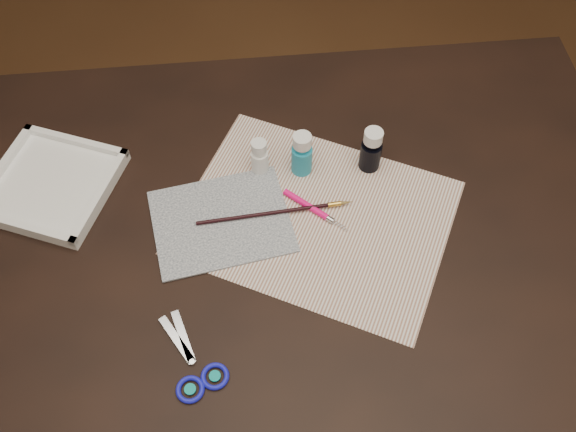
{
  "coord_description": "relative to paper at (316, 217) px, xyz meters",
  "views": [
    {
      "loc": [
        -0.06,
        -0.6,
        1.71
      ],
      "look_at": [
        0.0,
        0.0,
        0.8
      ],
      "focal_mm": 40.0,
      "sensor_mm": 36.0,
      "label": 1
    }
  ],
  "objects": [
    {
      "name": "paper",
      "position": [
        0.0,
        0.0,
        0.0
      ],
      "size": [
        0.57,
        0.53,
        0.0
      ],
      "primitive_type": "cube",
      "rotation": [
        0.0,
        0.0,
        -0.48
      ],
      "color": "white",
      "rests_on": "table"
    },
    {
      "name": "palette_tray",
      "position": [
        -0.48,
        0.11,
        0.01
      ],
      "size": [
        0.28,
        0.28,
        0.03
      ],
      "primitive_type": "cube",
      "rotation": [
        0.0,
        0.0,
        -0.4
      ],
      "color": "white",
      "rests_on": "table"
    },
    {
      "name": "scissors",
      "position": [
        -0.24,
        -0.24,
        0.0
      ],
      "size": [
        0.16,
        0.19,
        0.01
      ],
      "primitive_type": null,
      "rotation": [
        0.0,
        0.0,
        2.11
      ],
      "color": "silver",
      "rests_on": "table"
    },
    {
      "name": "ground",
      "position": [
        -0.05,
        -0.02,
        -0.76
      ],
      "size": [
        3.5,
        3.5,
        0.02
      ],
      "primitive_type": "cube",
      "color": "#422614",
      "rests_on": "ground"
    },
    {
      "name": "paint_bottle_navy",
      "position": [
        0.11,
        0.11,
        0.05
      ],
      "size": [
        0.05,
        0.05,
        0.1
      ],
      "primitive_type": "cylinder",
      "rotation": [
        0.0,
        0.0,
        0.41
      ],
      "color": "black",
      "rests_on": "table"
    },
    {
      "name": "paintbrush",
      "position": [
        -0.07,
        0.01,
        0.01
      ],
      "size": [
        0.29,
        0.03,
        0.01
      ],
      "primitive_type": null,
      "rotation": [
        0.0,
        0.0,
        0.07
      ],
      "color": "black",
      "rests_on": "canvas"
    },
    {
      "name": "paint_bottle_white",
      "position": [
        -0.09,
        0.12,
        0.04
      ],
      "size": [
        0.04,
        0.04,
        0.08
      ],
      "primitive_type": "cylinder",
      "rotation": [
        0.0,
        0.0,
        0.29
      ],
      "color": "white",
      "rests_on": "table"
    },
    {
      "name": "craft_knife",
      "position": [
        0.0,
        0.01,
        0.01
      ],
      "size": [
        0.11,
        0.11,
        0.01
      ],
      "primitive_type": null,
      "rotation": [
        0.0,
        0.0,
        -0.75
      ],
      "color": "#FF0C74",
      "rests_on": "paper"
    },
    {
      "name": "table",
      "position": [
        -0.05,
        -0.02,
        -0.38
      ],
      "size": [
        1.3,
        0.9,
        0.75
      ],
      "primitive_type": "cube",
      "color": "black",
      "rests_on": "ground"
    },
    {
      "name": "paint_bottle_cyan",
      "position": [
        -0.01,
        0.11,
        0.05
      ],
      "size": [
        0.04,
        0.04,
        0.09
      ],
      "primitive_type": "cylinder",
      "rotation": [
        0.0,
        0.0,
        0.14
      ],
      "color": "teal",
      "rests_on": "table"
    },
    {
      "name": "canvas",
      "position": [
        -0.17,
        0.01,
        0.0
      ],
      "size": [
        0.27,
        0.23,
        0.0
      ],
      "primitive_type": "cube",
      "rotation": [
        0.0,
        0.0,
        0.16
      ],
      "color": "black",
      "rests_on": "paper"
    }
  ]
}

